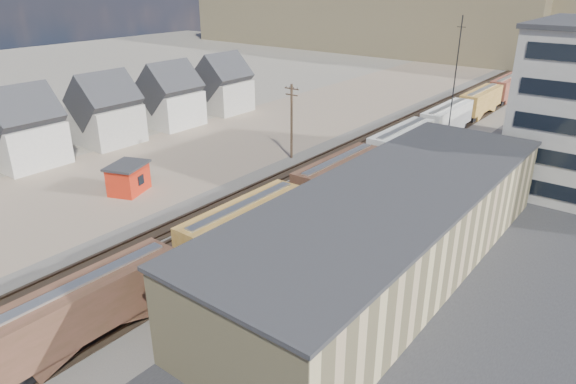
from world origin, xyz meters
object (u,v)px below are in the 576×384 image
Objects in this scene: freight_train at (372,157)px; parked_car_blue at (573,177)px; maintenance_shed at (128,178)px; utility_pole_north at (292,120)px.

freight_train is 22.42× the size of parked_car_blue.
freight_train is 23.86m from parked_car_blue.
maintenance_shed is 1.05× the size of parked_car_blue.
freight_train is at bearing -163.83° from parked_car_blue.
maintenance_shed reaches higher than parked_car_blue.
freight_train is 21.43× the size of maintenance_shed.
parked_car_blue is (39.22, 34.10, -0.99)m from maintenance_shed.
maintenance_shed is (-19.60, -20.66, -1.07)m from freight_train.
utility_pole_north is 34.90m from parked_car_blue.
utility_pole_north is (-12.30, 0.08, 2.50)m from freight_train.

